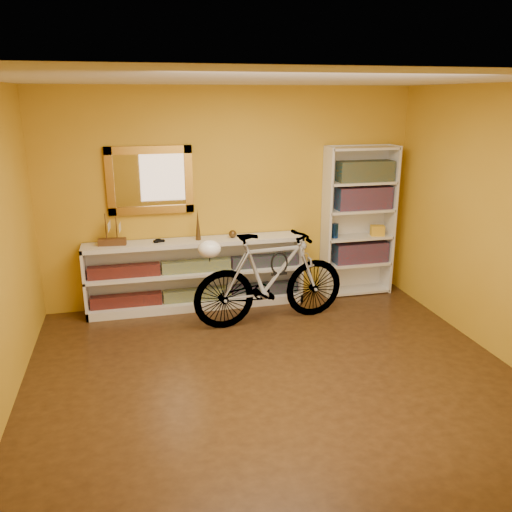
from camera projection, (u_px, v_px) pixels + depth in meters
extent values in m
cube|color=#311D0D|center=(274.00, 376.00, 4.85)|extent=(4.50, 4.00, 0.01)
cube|color=silver|center=(277.00, 79.00, 4.09)|extent=(4.50, 4.00, 0.01)
cube|color=gold|center=(231.00, 198.00, 6.34)|extent=(4.50, 0.01, 2.60)
cube|color=gold|center=(504.00, 226.00, 4.97)|extent=(0.01, 4.00, 2.60)
cube|color=#93631A|center=(150.00, 180.00, 6.01)|extent=(0.98, 0.06, 0.78)
cube|color=silver|center=(300.00, 275.00, 6.83)|extent=(0.09, 0.02, 0.09)
cube|color=black|center=(197.00, 294.00, 6.37)|extent=(2.50, 0.13, 0.14)
cube|color=navy|center=(196.00, 266.00, 6.26)|extent=(2.50, 0.13, 0.14)
imported|color=black|center=(159.00, 242.00, 6.09)|extent=(0.00, 0.01, 0.00)
cone|color=#4F381B|center=(198.00, 225.00, 6.14)|extent=(0.06, 0.06, 0.37)
sphere|color=#4F381B|center=(233.00, 234.00, 6.27)|extent=(0.09, 0.09, 0.09)
cube|color=maroon|center=(360.00, 252.00, 6.77)|extent=(0.70, 0.22, 0.26)
cube|color=maroon|center=(364.00, 198.00, 6.57)|extent=(0.70, 0.22, 0.28)
cube|color=#16444E|center=(365.00, 171.00, 6.47)|extent=(0.70, 0.22, 0.25)
cylinder|color=navy|center=(335.00, 231.00, 6.58)|extent=(0.08, 0.08, 0.19)
cube|color=maroon|center=(345.00, 174.00, 6.45)|extent=(0.16, 0.16, 0.18)
cube|color=gold|center=(377.00, 231.00, 6.70)|extent=(0.19, 0.15, 0.13)
imported|color=silver|center=(270.00, 278.00, 5.86)|extent=(0.65, 1.84, 1.06)
ellipsoid|color=white|center=(209.00, 249.00, 5.52)|extent=(0.25, 0.24, 0.19)
torus|color=black|center=(279.00, 263.00, 5.85)|extent=(0.20, 0.02, 0.20)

